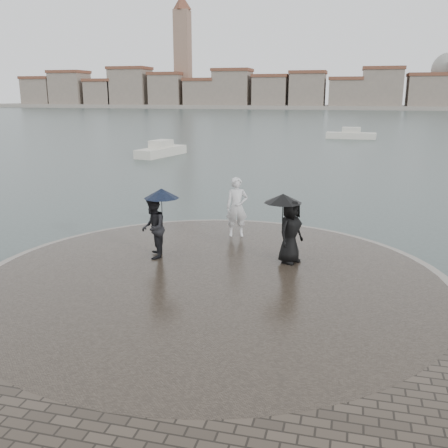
# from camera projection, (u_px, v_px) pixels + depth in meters

# --- Properties ---
(ground) EXTENTS (400.00, 400.00, 0.00)m
(ground) POSITION_uv_depth(u_px,v_px,m) (164.00, 354.00, 9.89)
(ground) COLOR #2B3835
(ground) RESTS_ON ground
(kerb_ring) EXTENTS (12.50, 12.50, 0.32)m
(kerb_ring) POSITION_uv_depth(u_px,v_px,m) (212.00, 283.00, 13.12)
(kerb_ring) COLOR gray
(kerb_ring) RESTS_ON ground
(quay_tip) EXTENTS (11.90, 11.90, 0.36)m
(quay_tip) POSITION_uv_depth(u_px,v_px,m) (212.00, 283.00, 13.12)
(quay_tip) COLOR #2D261E
(quay_tip) RESTS_ON ground
(statue) EXTENTS (0.82, 0.65, 1.98)m
(statue) POSITION_uv_depth(u_px,v_px,m) (237.00, 207.00, 16.55)
(statue) COLOR silver
(statue) RESTS_ON quay_tip
(visitor_left) EXTENTS (1.21, 1.13, 2.04)m
(visitor_left) POSITION_uv_depth(u_px,v_px,m) (155.00, 220.00, 14.32)
(visitor_left) COLOR black
(visitor_left) RESTS_ON quay_tip
(visitor_right) EXTENTS (1.25, 1.16, 1.95)m
(visitor_right) POSITION_uv_depth(u_px,v_px,m) (289.00, 223.00, 13.92)
(visitor_right) COLOR black
(visitor_right) RESTS_ON quay_tip
(far_skyline) EXTENTS (260.00, 20.00, 37.00)m
(far_skyline) POSITION_uv_depth(u_px,v_px,m) (326.00, 91.00, 160.51)
(far_skyline) COLOR gray
(far_skyline) RESTS_ON ground
(boats) EXTENTS (36.07, 24.30, 1.50)m
(boats) POSITION_uv_depth(u_px,v_px,m) (357.00, 146.00, 45.45)
(boats) COLOR beige
(boats) RESTS_ON ground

